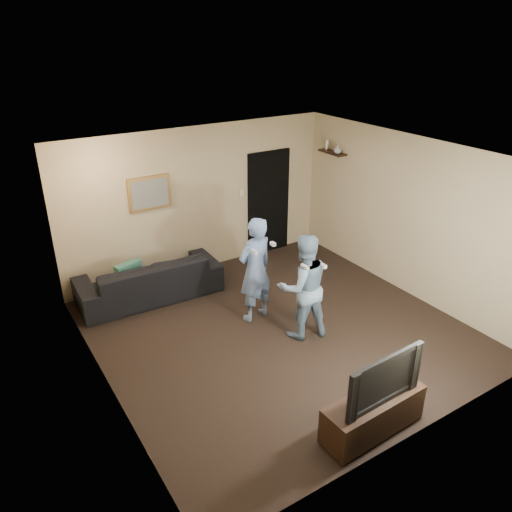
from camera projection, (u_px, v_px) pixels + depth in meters
ground at (278, 330)px, 7.40m from camera, size 5.00×5.00×0.00m
ceiling at (282, 157)px, 6.29m from camera, size 5.00×5.00×0.04m
wall_back at (199, 201)px, 8.76m from camera, size 5.00×0.04×2.60m
wall_front at (424, 339)px, 4.93m from camera, size 5.00×0.04×2.60m
wall_left at (99, 300)px, 5.64m from camera, size 0.04×5.00×2.60m
wall_right at (407, 216)px, 8.05m from camera, size 0.04×5.00×2.60m
sofa at (149, 278)px, 8.17m from camera, size 2.35×0.99×0.68m
throw_pillow at (129, 276)px, 7.95m from camera, size 0.46×0.26×0.44m
painting_frame at (149, 193)px, 8.18m from camera, size 0.72×0.05×0.57m
painting_canvas at (150, 194)px, 8.16m from camera, size 0.62×0.01×0.47m
doorway at (268, 203)px, 9.56m from camera, size 0.90×0.06×2.00m
light_switch at (241, 193)px, 9.15m from camera, size 0.08×0.02×0.12m
wall_shelf at (332, 152)px, 9.08m from camera, size 0.20×0.60×0.03m
shelf_vase at (338, 149)px, 8.94m from camera, size 0.16×0.16×0.15m
shelf_figurine at (327, 145)px, 9.17m from camera, size 0.06×0.06×0.18m
tv_console at (373, 414)px, 5.47m from camera, size 1.25×0.44×0.44m
television at (378, 376)px, 5.25m from camera, size 1.04×0.17×0.60m
wii_player_left at (255, 270)px, 7.39m from camera, size 0.65×0.53×1.64m
wii_player_right at (303, 287)px, 6.99m from camera, size 0.88×0.76×1.57m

